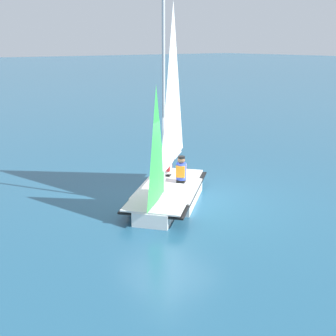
% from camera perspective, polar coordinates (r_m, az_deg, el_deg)
% --- Properties ---
extents(ground_plane, '(260.00, 260.00, 0.00)m').
position_cam_1_polar(ground_plane, '(12.17, 0.00, -4.39)').
color(ground_plane, '#235675').
extents(sailboat_main, '(4.05, 3.77, 5.57)m').
position_cam_1_polar(sailboat_main, '(11.96, 0.06, -0.80)').
color(sailboat_main, white).
rests_on(sailboat_main, ground_plane).
extents(sailor_helm, '(0.43, 0.42, 1.16)m').
position_cam_1_polar(sailor_helm, '(12.50, 1.80, -0.77)').
color(sailor_helm, black).
rests_on(sailor_helm, ground_plane).
extents(sailor_crew, '(0.43, 0.42, 1.16)m').
position_cam_1_polar(sailor_crew, '(13.10, -0.17, 0.02)').
color(sailor_crew, black).
rests_on(sailor_crew, ground_plane).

